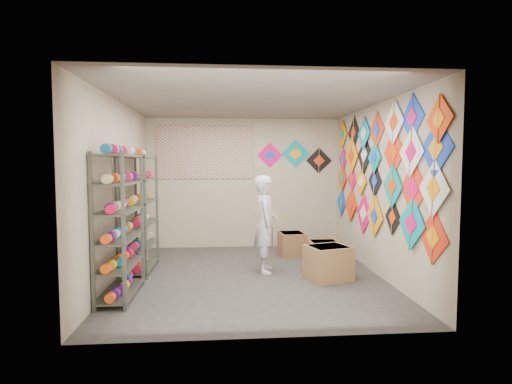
{
  "coord_description": "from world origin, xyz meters",
  "views": [
    {
      "loc": [
        -0.42,
        -6.14,
        1.75
      ],
      "look_at": [
        0.1,
        0.3,
        1.3
      ],
      "focal_mm": 28.0,
      "sensor_mm": 36.0,
      "label": 1
    }
  ],
  "objects": [
    {
      "name": "shopkeeper",
      "position": [
        0.25,
        0.23,
        0.79
      ],
      "size": [
        0.63,
        0.46,
        1.57
      ],
      "primitive_type": "imported",
      "rotation": [
        0.0,
        0.0,
        1.5
      ],
      "color": "silver",
      "rests_on": "ground"
    },
    {
      "name": "carton_c",
      "position": [
        0.87,
        1.34,
        0.22
      ],
      "size": [
        0.5,
        0.54,
        0.44
      ],
      "primitive_type": "cube",
      "rotation": [
        0.0,
        0.0,
        0.07
      ],
      "color": "olive",
      "rests_on": "ground"
    },
    {
      "name": "shelf_rack_back",
      "position": [
        -1.78,
        0.45,
        0.95
      ],
      "size": [
        0.4,
        1.1,
        1.9
      ],
      "primitive_type": "cube",
      "color": "#4C5147",
      "rests_on": "ground"
    },
    {
      "name": "back_wall_kites",
      "position": [
        1.1,
        2.24,
        1.92
      ],
      "size": [
        1.59,
        0.02,
        0.72
      ],
      "color": "#F30166",
      "rests_on": "room_walls"
    },
    {
      "name": "string_spools",
      "position": [
        -1.78,
        -0.2,
        1.05
      ],
      "size": [
        0.12,
        2.36,
        0.12
      ],
      "color": "#F9215D",
      "rests_on": "ground"
    },
    {
      "name": "poster",
      "position": [
        -0.8,
        2.23,
        2.0
      ],
      "size": [
        2.0,
        0.01,
        1.1
      ],
      "primitive_type": "cube",
      "color": "#79489E",
      "rests_on": "room_walls"
    },
    {
      "name": "carton_b",
      "position": [
        1.31,
        0.63,
        0.2
      ],
      "size": [
        0.5,
        0.41,
        0.41
      ],
      "primitive_type": "cube",
      "rotation": [
        0.0,
        0.0,
        0.0
      ],
      "color": "olive",
      "rests_on": "ground"
    },
    {
      "name": "shelf_rack_front",
      "position": [
        -1.78,
        -0.85,
        0.95
      ],
      "size": [
        0.4,
        1.1,
        1.9
      ],
      "primitive_type": "cube",
      "color": "#4C5147",
      "rests_on": "ground"
    },
    {
      "name": "room_walls",
      "position": [
        0.0,
        0.0,
        1.64
      ],
      "size": [
        4.5,
        4.5,
        4.5
      ],
      "color": "tan",
      "rests_on": "ground"
    },
    {
      "name": "ground",
      "position": [
        0.0,
        0.0,
        0.0
      ],
      "size": [
        4.5,
        4.5,
        0.0
      ],
      "primitive_type": "plane",
      "color": "#2F2C29"
    },
    {
      "name": "carton_a",
      "position": [
        1.15,
        -0.28,
        0.26
      ],
      "size": [
        0.74,
        0.67,
        0.51
      ],
      "primitive_type": "cube",
      "rotation": [
        0.0,
        0.0,
        0.29
      ],
      "color": "olive",
      "rests_on": "ground"
    },
    {
      "name": "kite_wall_display",
      "position": [
        1.98,
        -0.11,
        1.64
      ],
      "size": [
        0.06,
        4.27,
        2.11
      ],
      "color": "red",
      "rests_on": "room_walls"
    }
  ]
}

